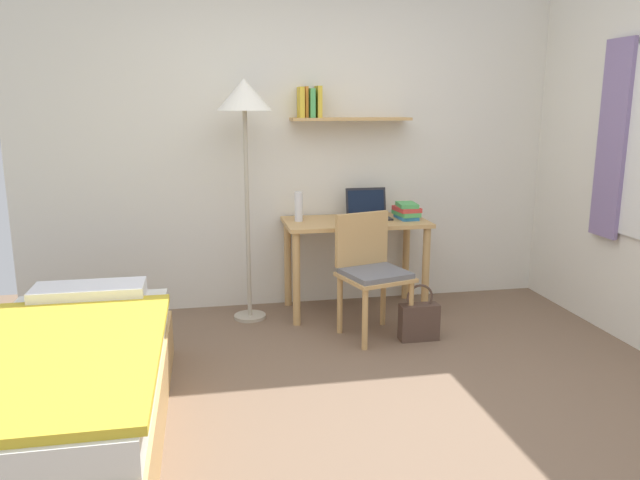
{
  "coord_description": "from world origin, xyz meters",
  "views": [
    {
      "loc": [
        -0.78,
        -2.76,
        1.59
      ],
      "look_at": [
        -0.16,
        0.51,
        0.85
      ],
      "focal_mm": 34.34,
      "sensor_mm": 36.0,
      "label": 1
    }
  ],
  "objects_px": {
    "desk_chair": "(371,269)",
    "book_stack": "(407,211)",
    "desk": "(355,237)",
    "water_bottle": "(299,207)",
    "standing_lamp": "(245,109)",
    "handbag": "(419,320)",
    "bed": "(67,387)",
    "laptop": "(367,210)"
  },
  "relations": [
    {
      "from": "water_bottle",
      "to": "book_stack",
      "type": "distance_m",
      "value": 0.84
    },
    {
      "from": "water_bottle",
      "to": "handbag",
      "type": "bearing_deg",
      "value": -44.9
    },
    {
      "from": "desk",
      "to": "water_bottle",
      "type": "distance_m",
      "value": 0.5
    },
    {
      "from": "desk_chair",
      "to": "handbag",
      "type": "distance_m",
      "value": 0.48
    },
    {
      "from": "laptop",
      "to": "desk",
      "type": "bearing_deg",
      "value": -144.19
    },
    {
      "from": "bed",
      "to": "handbag",
      "type": "xyz_separation_m",
      "value": [
        2.11,
        0.84,
        -0.1
      ]
    },
    {
      "from": "standing_lamp",
      "to": "water_bottle",
      "type": "relative_size",
      "value": 7.91
    },
    {
      "from": "desk",
      "to": "laptop",
      "type": "distance_m",
      "value": 0.24
    },
    {
      "from": "water_bottle",
      "to": "desk_chair",
      "type": "bearing_deg",
      "value": -52.38
    },
    {
      "from": "desk_chair",
      "to": "laptop",
      "type": "xyz_separation_m",
      "value": [
        0.13,
        0.59,
        0.31
      ]
    },
    {
      "from": "desk_chair",
      "to": "standing_lamp",
      "type": "height_order",
      "value": "standing_lamp"
    },
    {
      "from": "desk_chair",
      "to": "book_stack",
      "type": "xyz_separation_m",
      "value": [
        0.41,
        0.48,
        0.31
      ]
    },
    {
      "from": "desk_chair",
      "to": "standing_lamp",
      "type": "bearing_deg",
      "value": 148.96
    },
    {
      "from": "laptop",
      "to": "water_bottle",
      "type": "height_order",
      "value": "laptop"
    },
    {
      "from": "desk_chair",
      "to": "handbag",
      "type": "height_order",
      "value": "desk_chair"
    },
    {
      "from": "desk",
      "to": "desk_chair",
      "type": "bearing_deg",
      "value": -91.31
    },
    {
      "from": "desk",
      "to": "desk_chair",
      "type": "xyz_separation_m",
      "value": [
        -0.01,
        -0.5,
        -0.12
      ]
    },
    {
      "from": "bed",
      "to": "desk",
      "type": "distance_m",
      "value": 2.4
    },
    {
      "from": "standing_lamp",
      "to": "water_bottle",
      "type": "height_order",
      "value": "standing_lamp"
    },
    {
      "from": "water_bottle",
      "to": "handbag",
      "type": "xyz_separation_m",
      "value": [
        0.72,
        -0.72,
        -0.7
      ]
    },
    {
      "from": "standing_lamp",
      "to": "desk",
      "type": "bearing_deg",
      "value": 1.18
    },
    {
      "from": "bed",
      "to": "desk_chair",
      "type": "height_order",
      "value": "desk_chair"
    },
    {
      "from": "desk",
      "to": "standing_lamp",
      "type": "bearing_deg",
      "value": -178.82
    },
    {
      "from": "laptop",
      "to": "bed",
      "type": "bearing_deg",
      "value": -140.55
    },
    {
      "from": "bed",
      "to": "desk",
      "type": "height_order",
      "value": "desk"
    },
    {
      "from": "book_stack",
      "to": "standing_lamp",
      "type": "bearing_deg",
      "value": 179.85
    },
    {
      "from": "bed",
      "to": "book_stack",
      "type": "distance_m",
      "value": 2.73
    },
    {
      "from": "standing_lamp",
      "to": "laptop",
      "type": "height_order",
      "value": "standing_lamp"
    },
    {
      "from": "bed",
      "to": "desk",
      "type": "relative_size",
      "value": 1.76
    },
    {
      "from": "water_bottle",
      "to": "book_stack",
      "type": "height_order",
      "value": "water_bottle"
    },
    {
      "from": "desk",
      "to": "standing_lamp",
      "type": "xyz_separation_m",
      "value": [
        -0.82,
        -0.02,
        0.96
      ]
    },
    {
      "from": "desk",
      "to": "standing_lamp",
      "type": "height_order",
      "value": "standing_lamp"
    },
    {
      "from": "desk_chair",
      "to": "book_stack",
      "type": "height_order",
      "value": "same"
    },
    {
      "from": "bed",
      "to": "desk",
      "type": "xyz_separation_m",
      "value": [
        1.82,
        1.51,
        0.35
      ]
    },
    {
      "from": "standing_lamp",
      "to": "handbag",
      "type": "bearing_deg",
      "value": -30.73
    },
    {
      "from": "book_stack",
      "to": "handbag",
      "type": "xyz_separation_m",
      "value": [
        -0.11,
        -0.66,
        -0.65
      ]
    },
    {
      "from": "laptop",
      "to": "standing_lamp",
      "type": "bearing_deg",
      "value": -173.84
    },
    {
      "from": "water_bottle",
      "to": "handbag",
      "type": "distance_m",
      "value": 1.23
    },
    {
      "from": "desk",
      "to": "handbag",
      "type": "xyz_separation_m",
      "value": [
        0.29,
        -0.68,
        -0.45
      ]
    },
    {
      "from": "bed",
      "to": "book_stack",
      "type": "height_order",
      "value": "book_stack"
    },
    {
      "from": "bed",
      "to": "laptop",
      "type": "xyz_separation_m",
      "value": [
        1.94,
        1.6,
        0.54
      ]
    },
    {
      "from": "book_stack",
      "to": "desk_chair",
      "type": "bearing_deg",
      "value": -130.36
    }
  ]
}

